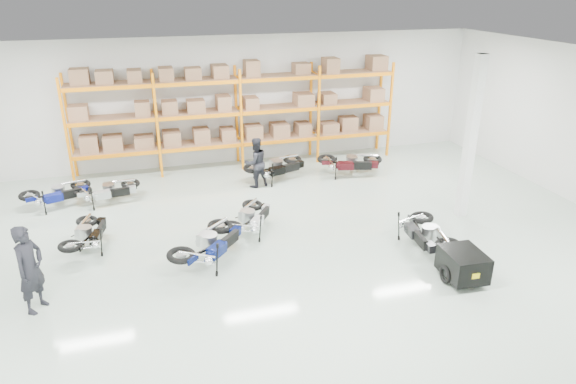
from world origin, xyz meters
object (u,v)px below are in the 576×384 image
object	(u,v)px
moto_back_d	(350,159)
person_left	(30,269)
moto_back_a	(57,189)
moto_touring_right	(426,228)
moto_blue_centre	(210,238)
moto_silver_left	(250,213)
moto_back_c	(277,163)
moto_back_b	(107,187)
person_back	(256,163)
trailer	(463,264)
moto_black_far_left	(87,230)

from	to	relation	value
moto_back_d	person_left	world-z (taller)	person_left
moto_back_a	moto_touring_right	bearing A→B (deg)	-140.72
moto_blue_centre	moto_back_a	bearing A→B (deg)	-7.18
moto_silver_left	moto_back_c	world-z (taller)	moto_back_c
moto_touring_right	moto_back_d	world-z (taller)	moto_back_d
moto_blue_centre	moto_back_b	distance (m)	4.97
moto_blue_centre	person_back	bearing A→B (deg)	-73.71
trailer	person_back	world-z (taller)	person_back
moto_blue_centre	moto_back_b	world-z (taller)	moto_blue_centre
moto_touring_right	person_back	world-z (taller)	person_back
trailer	moto_back_c	size ratio (longest dim) A/B	0.90
moto_back_c	person_left	world-z (taller)	person_left
moto_blue_centre	moto_back_a	distance (m)	5.92
moto_touring_right	person_left	size ratio (longest dim) A/B	0.97
moto_silver_left	moto_back_c	distance (m)	3.94
moto_back_b	moto_back_d	size ratio (longest dim) A/B	0.88
moto_silver_left	moto_touring_right	bearing A→B (deg)	-173.26
moto_back_d	moto_silver_left	bearing A→B (deg)	144.41
trailer	moto_silver_left	bearing A→B (deg)	140.59
moto_silver_left	moto_touring_right	distance (m)	4.51
moto_back_d	moto_black_far_left	bearing A→B (deg)	126.64
person_left	moto_back_b	bearing A→B (deg)	16.86
moto_black_far_left	moto_back_a	distance (m)	3.16
moto_back_a	person_back	size ratio (longest dim) A/B	1.07
moto_touring_right	moto_back_b	world-z (taller)	moto_touring_right
moto_touring_right	trailer	distance (m)	1.60
moto_touring_right	trailer	size ratio (longest dim) A/B	1.06
moto_back_a	person_left	xyz separation A→B (m)	(0.20, -5.44, 0.40)
moto_back_a	moto_back_d	distance (m)	9.31
moto_black_far_left	moto_touring_right	distance (m)	8.40
moto_black_far_left	moto_back_c	xyz separation A→B (m)	(5.76, 3.32, 0.08)
moto_back_c	moto_back_d	size ratio (longest dim) A/B	1.00
moto_silver_left	moto_back_a	xyz separation A→B (m)	(-5.10, 3.23, 0.00)
moto_black_far_left	moto_touring_right	bearing A→B (deg)	176.22
moto_back_c	moto_black_far_left	bearing A→B (deg)	101.22
moto_back_a	moto_back_c	size ratio (longest dim) A/B	0.91
moto_black_far_left	trailer	world-z (taller)	moto_black_far_left
moto_back_a	person_back	bearing A→B (deg)	-111.30
moto_blue_centre	moto_touring_right	world-z (taller)	moto_blue_centre
trailer	moto_back_a	distance (m)	11.42
moto_black_far_left	person_back	bearing A→B (deg)	-137.34
moto_blue_centre	person_left	world-z (taller)	person_left
moto_back_a	moto_back_d	size ratio (longest dim) A/B	0.91
moto_back_b	person_back	distance (m)	4.58
moto_blue_centre	person_back	size ratio (longest dim) A/B	1.20
moto_black_far_left	moto_silver_left	bearing A→B (deg)	-171.12
moto_back_b	moto_blue_centre	bearing A→B (deg)	-157.95
moto_blue_centre	trailer	distance (m)	5.77
moto_back_d	person_back	bearing A→B (deg)	109.02
moto_black_far_left	person_left	xyz separation A→B (m)	(-0.83, -2.45, 0.43)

